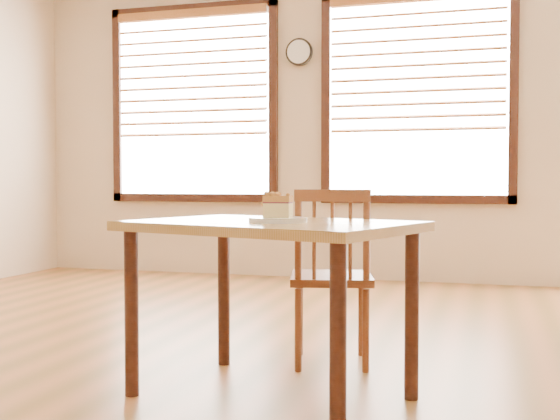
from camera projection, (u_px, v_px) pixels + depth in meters
name	position (u px, v px, depth m)	size (l,w,h in m)	color
ground	(235.00, 419.00, 2.71)	(8.00, 8.00, 0.00)	#9E5D2E
window_left	(193.00, 92.00, 6.98)	(1.76, 0.10, 1.96)	white
window_right	(417.00, 84.00, 6.36)	(1.76, 0.10, 1.96)	white
wall_clock	(299.00, 52.00, 6.64)	(0.26, 0.05, 0.26)	black
cafe_table_main	(270.00, 246.00, 2.95)	(1.33, 1.08, 0.75)	#AF8044
cafe_chair_main	(332.00, 276.00, 3.49)	(0.48, 0.48, 0.89)	brown
plate	(278.00, 220.00, 2.88)	(0.24, 0.24, 0.02)	white
cake_slice	(278.00, 205.00, 2.88)	(0.12, 0.09, 0.11)	#FBDA8E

